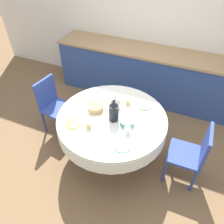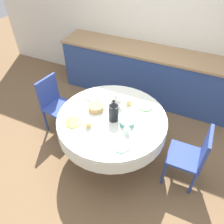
{
  "view_description": "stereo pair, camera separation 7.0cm",
  "coord_description": "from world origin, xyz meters",
  "px_view_note": "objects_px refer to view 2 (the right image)",
  "views": [
    {
      "loc": [
        0.79,
        -1.87,
        2.61
      ],
      "look_at": [
        0.0,
        0.0,
        0.81
      ],
      "focal_mm": 35.0,
      "sensor_mm": 36.0,
      "label": 1
    },
    {
      "loc": [
        0.85,
        -1.84,
        2.61
      ],
      "look_at": [
        0.0,
        0.0,
        0.81
      ],
      "focal_mm": 35.0,
      "sensor_mm": 36.0,
      "label": 2
    }
  ],
  "objects_px": {
    "chair_left": "(192,155)",
    "coffee_carafe": "(114,111)",
    "teapot": "(116,102)",
    "chair_right": "(55,102)"
  },
  "relations": [
    {
      "from": "coffee_carafe",
      "to": "teapot",
      "type": "bearing_deg",
      "value": 107.8
    },
    {
      "from": "chair_left",
      "to": "teapot",
      "type": "distance_m",
      "value": 1.14
    },
    {
      "from": "chair_right",
      "to": "teapot",
      "type": "xyz_separation_m",
      "value": [
        0.99,
        0.06,
        0.31
      ]
    },
    {
      "from": "chair_left",
      "to": "coffee_carafe",
      "type": "xyz_separation_m",
      "value": [
        -1.01,
        -0.05,
        0.36
      ]
    },
    {
      "from": "chair_left",
      "to": "chair_right",
      "type": "xyz_separation_m",
      "value": [
        -2.08,
        0.13,
        0.0
      ]
    },
    {
      "from": "chair_right",
      "to": "coffee_carafe",
      "type": "distance_m",
      "value": 1.15
    },
    {
      "from": "chair_left",
      "to": "teapot",
      "type": "xyz_separation_m",
      "value": [
        -1.08,
        0.19,
        0.31
      ]
    },
    {
      "from": "chair_right",
      "to": "teapot",
      "type": "distance_m",
      "value": 1.04
    },
    {
      "from": "coffee_carafe",
      "to": "teapot",
      "type": "xyz_separation_m",
      "value": [
        -0.08,
        0.24,
        -0.05
      ]
    },
    {
      "from": "chair_right",
      "to": "coffee_carafe",
      "type": "bearing_deg",
      "value": 88.5
    }
  ]
}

